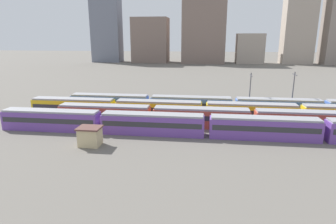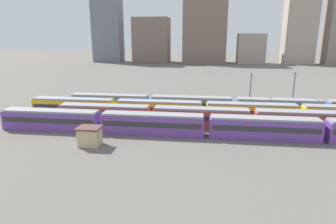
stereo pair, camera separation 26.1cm
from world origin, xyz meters
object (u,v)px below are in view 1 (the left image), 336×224
at_px(train_track_2, 204,111).
at_px(train_track_3, 278,107).
at_px(catenary_pole_3, 293,90).
at_px(train_track_1, 306,121).
at_px(signal_hut, 90,136).
at_px(train_track_0, 264,128).
at_px(catenary_pole_1, 250,90).

xyz_separation_m(train_track_2, train_track_3, (15.94, 5.20, 0.00)).
height_order(train_track_3, catenary_pole_3, catenary_pole_3).
bearing_deg(train_track_1, signal_hut, -161.63).
bearing_deg(train_track_2, train_track_0, -46.01).
distance_m(train_track_3, catenary_pole_1, 7.18).
bearing_deg(train_track_0, catenary_pole_3, 63.02).
bearing_deg(catenary_pole_3, catenary_pole_1, -179.16).
distance_m(train_track_2, train_track_3, 16.77).
xyz_separation_m(train_track_0, train_track_1, (8.35, 5.20, 0.00)).
xyz_separation_m(train_track_1, catenary_pole_3, (1.27, 13.69, 3.24)).
bearing_deg(train_track_0, train_track_2, 133.99).
relative_size(train_track_0, signal_hut, 26.00).
distance_m(train_track_0, signal_hut, 28.48).
bearing_deg(catenary_pole_1, train_track_1, -59.05).
bearing_deg(train_track_1, train_track_2, 164.21).
height_order(train_track_1, catenary_pole_1, catenary_pole_1).
height_order(train_track_1, signal_hut, train_track_1).
relative_size(train_track_3, catenary_pole_1, 10.56).
bearing_deg(signal_hut, catenary_pole_3, 34.53).
relative_size(train_track_0, catenary_pole_3, 10.16).
distance_m(train_track_2, catenary_pole_3, 21.65).
bearing_deg(catenary_pole_3, train_track_3, -138.45).
relative_size(train_track_2, catenary_pole_3, 8.11).
xyz_separation_m(train_track_1, train_track_3, (-2.45, 10.40, 0.00)).
distance_m(train_track_1, train_track_3, 10.68).
height_order(train_track_0, signal_hut, train_track_0).
height_order(train_track_1, catenary_pole_3, catenary_pole_3).
xyz_separation_m(train_track_3, signal_hut, (-33.56, -22.36, -0.35)).
distance_m(train_track_2, signal_hut, 24.60).
distance_m(train_track_1, signal_hut, 37.95).
xyz_separation_m(train_track_0, catenary_pole_1, (0.22, 18.75, 3.06)).
distance_m(train_track_2, catenary_pole_1, 13.58).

